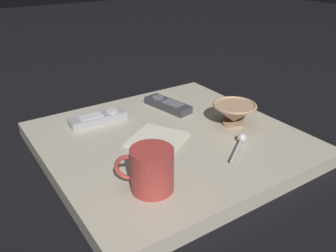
{
  "coord_description": "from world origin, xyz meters",
  "views": [
    {
      "loc": [
        -0.46,
        -0.69,
        0.48
      ],
      "look_at": [
        0.01,
        0.02,
        0.06
      ],
      "focal_mm": 37.96,
      "sensor_mm": 36.0,
      "label": 1
    }
  ],
  "objects_px": {
    "coffee_mug": "(151,170)",
    "tv_remote_far": "(98,118)",
    "cereal_bowl": "(234,113)",
    "teaspoon": "(241,140)",
    "tv_remote_near": "(168,105)",
    "folded_napkin": "(158,139)"
  },
  "relations": [
    {
      "from": "coffee_mug",
      "to": "tv_remote_near",
      "type": "distance_m",
      "value": 0.42
    },
    {
      "from": "coffee_mug",
      "to": "tv_remote_far",
      "type": "distance_m",
      "value": 0.36
    },
    {
      "from": "cereal_bowl",
      "to": "coffee_mug",
      "type": "distance_m",
      "value": 0.37
    },
    {
      "from": "coffee_mug",
      "to": "cereal_bowl",
      "type": "bearing_deg",
      "value": 20.6
    },
    {
      "from": "teaspoon",
      "to": "tv_remote_far",
      "type": "xyz_separation_m",
      "value": [
        -0.24,
        0.32,
        -0.0
      ]
    },
    {
      "from": "cereal_bowl",
      "to": "tv_remote_near",
      "type": "bearing_deg",
      "value": 114.56
    },
    {
      "from": "coffee_mug",
      "to": "tv_remote_far",
      "type": "bearing_deg",
      "value": 83.81
    },
    {
      "from": "tv_remote_near",
      "to": "cereal_bowl",
      "type": "bearing_deg",
      "value": -65.44
    },
    {
      "from": "tv_remote_near",
      "to": "folded_napkin",
      "type": "bearing_deg",
      "value": -130.87
    },
    {
      "from": "folded_napkin",
      "to": "coffee_mug",
      "type": "bearing_deg",
      "value": -125.52
    },
    {
      "from": "coffee_mug",
      "to": "folded_napkin",
      "type": "bearing_deg",
      "value": 54.48
    },
    {
      "from": "coffee_mug",
      "to": "teaspoon",
      "type": "xyz_separation_m",
      "value": [
        0.28,
        0.03,
        -0.03
      ]
    },
    {
      "from": "teaspoon",
      "to": "tv_remote_far",
      "type": "distance_m",
      "value": 0.4
    },
    {
      "from": "teaspoon",
      "to": "folded_napkin",
      "type": "height_order",
      "value": "teaspoon"
    },
    {
      "from": "cereal_bowl",
      "to": "teaspoon",
      "type": "xyz_separation_m",
      "value": [
        -0.07,
        -0.1,
        -0.02
      ]
    },
    {
      "from": "cereal_bowl",
      "to": "tv_remote_far",
      "type": "bearing_deg",
      "value": 144.0
    },
    {
      "from": "tv_remote_near",
      "to": "tv_remote_far",
      "type": "xyz_separation_m",
      "value": [
        -0.22,
        0.03,
        0.0
      ]
    },
    {
      "from": "cereal_bowl",
      "to": "coffee_mug",
      "type": "xyz_separation_m",
      "value": [
        -0.35,
        -0.13,
        0.01
      ]
    },
    {
      "from": "tv_remote_near",
      "to": "tv_remote_far",
      "type": "distance_m",
      "value": 0.22
    },
    {
      "from": "cereal_bowl",
      "to": "folded_napkin",
      "type": "height_order",
      "value": "cereal_bowl"
    },
    {
      "from": "coffee_mug",
      "to": "folded_napkin",
      "type": "xyz_separation_m",
      "value": [
        0.12,
        0.17,
        -0.04
      ]
    },
    {
      "from": "cereal_bowl",
      "to": "tv_remote_far",
      "type": "height_order",
      "value": "cereal_bowl"
    }
  ]
}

